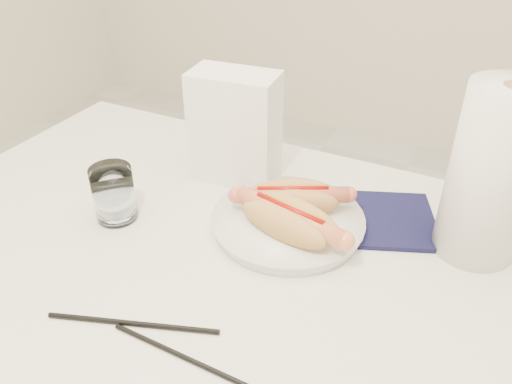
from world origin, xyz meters
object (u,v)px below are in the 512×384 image
at_px(hotdog_left, 292,199).
at_px(paper_towel_roll, 492,175).
at_px(napkin_box, 235,127).
at_px(water_glass, 114,194).
at_px(table, 229,290).
at_px(hotdog_right, 289,220).
at_px(plate, 288,223).

xyz_separation_m(hotdog_left, paper_towel_roll, (0.29, 0.06, 0.09)).
bearing_deg(napkin_box, hotdog_left, -34.76).
relative_size(water_glass, paper_towel_roll, 0.35).
relative_size(table, hotdog_right, 5.93).
distance_m(water_glass, paper_towel_roll, 0.60).
relative_size(table, napkin_box, 5.67).
xyz_separation_m(table, paper_towel_roll, (0.33, 0.20, 0.20)).
height_order(hotdog_left, napkin_box, napkin_box).
xyz_separation_m(plate, napkin_box, (-0.16, 0.11, 0.10)).
relative_size(hotdog_left, water_glass, 1.85).
xyz_separation_m(table, hotdog_left, (0.04, 0.14, 0.10)).
bearing_deg(hotdog_left, hotdog_right, -98.43).
relative_size(hotdog_right, paper_towel_roll, 0.73).
bearing_deg(hotdog_right, table, -115.15).
bearing_deg(water_glass, table, -4.14).
height_order(water_glass, napkin_box, napkin_box).
height_order(water_glass, paper_towel_roll, paper_towel_roll).
relative_size(hotdog_right, water_glass, 2.07).
distance_m(hotdog_left, water_glass, 0.30).
xyz_separation_m(hotdog_left, hotdog_right, (0.02, -0.06, 0.00)).
xyz_separation_m(table, hotdog_right, (0.06, 0.08, 0.11)).
bearing_deg(table, napkin_box, 115.78).
distance_m(table, water_glass, 0.26).
distance_m(plate, paper_towel_roll, 0.32).
height_order(table, hotdog_right, hotdog_right).
distance_m(table, napkin_box, 0.30).
distance_m(table, hotdog_left, 0.18).
distance_m(hotdog_left, napkin_box, 0.19).
relative_size(table, water_glass, 12.25).
distance_m(water_glass, napkin_box, 0.25).
xyz_separation_m(hotdog_left, napkin_box, (-0.16, 0.09, 0.06)).
distance_m(hotdog_right, paper_towel_roll, 0.31).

